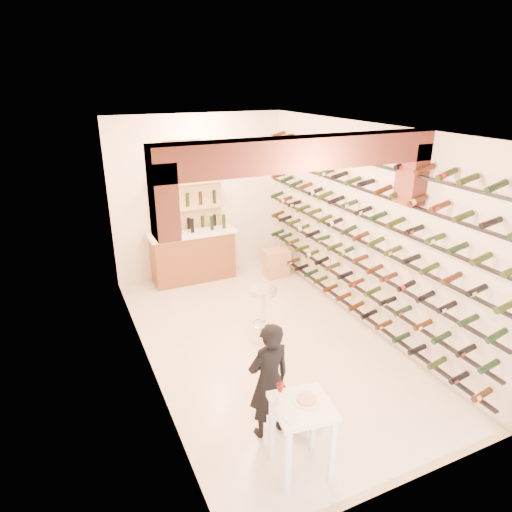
{
  "coord_description": "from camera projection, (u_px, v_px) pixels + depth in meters",
  "views": [
    {
      "loc": [
        -2.62,
        -5.43,
        3.81
      ],
      "look_at": [
        0.0,
        0.3,
        1.3
      ],
      "focal_mm": 31.5,
      "sensor_mm": 36.0,
      "label": 1
    }
  ],
  "objects": [
    {
      "name": "ground",
      "position": [
        264.0,
        340.0,
        7.01
      ],
      "size": [
        6.0,
        6.0,
        0.0
      ],
      "primitive_type": "plane",
      "color": "beige",
      "rests_on": "ground"
    },
    {
      "name": "back_counter",
      "position": [
        193.0,
        254.0,
        8.93
      ],
      "size": [
        1.7,
        0.62,
        1.29
      ],
      "color": "brown",
      "rests_on": "ground"
    },
    {
      "name": "chrome_barstool",
      "position": [
        263.0,
        310.0,
        6.88
      ],
      "size": [
        0.44,
        0.44,
        0.85
      ],
      "rotation": [
        0.0,
        0.0,
        -0.16
      ],
      "color": "silver",
      "rests_on": "ground"
    },
    {
      "name": "back_shelving",
      "position": [
        188.0,
        221.0,
        8.9
      ],
      "size": [
        1.4,
        0.31,
        2.73
      ],
      "color": "tan",
      "rests_on": "ground"
    },
    {
      "name": "crate_upper",
      "position": [
        276.0,
        257.0,
        9.1
      ],
      "size": [
        0.51,
        0.36,
        0.29
      ],
      "primitive_type": "cube",
      "rotation": [
        0.0,
        0.0,
        -0.02
      ],
      "color": "tan",
      "rests_on": "crate_lower"
    },
    {
      "name": "tasting_table",
      "position": [
        302.0,
        416.0,
        4.45
      ],
      "size": [
        0.65,
        0.65,
        1.01
      ],
      "rotation": [
        0.0,
        0.0,
        -0.14
      ],
      "color": "white",
      "rests_on": "ground"
    },
    {
      "name": "room_shell",
      "position": [
        274.0,
        204.0,
        5.95
      ],
      "size": [
        3.52,
        6.02,
        3.21
      ],
      "color": "white",
      "rests_on": "ground"
    },
    {
      "name": "crate_lower",
      "position": [
        276.0,
        270.0,
        9.21
      ],
      "size": [
        0.48,
        0.35,
        0.28
      ],
      "primitive_type": "cube",
      "rotation": [
        0.0,
        0.0,
        0.05
      ],
      "color": "tan",
      "rests_on": "ground"
    },
    {
      "name": "wine_rack",
      "position": [
        353.0,
        233.0,
        7.03
      ],
      "size": [
        0.32,
        5.7,
        2.56
      ],
      "color": "black",
      "rests_on": "ground"
    },
    {
      "name": "white_stool",
      "position": [
        304.0,
        411.0,
        5.21
      ],
      "size": [
        0.44,
        0.44,
        0.42
      ],
      "primitive_type": "cube",
      "rotation": [
        0.0,
        0.0,
        0.4
      ],
      "color": "white",
      "rests_on": "ground"
    },
    {
      "name": "person",
      "position": [
        269.0,
        380.0,
        4.93
      ],
      "size": [
        0.55,
        0.39,
        1.42
      ],
      "primitive_type": "imported",
      "rotation": [
        0.0,
        0.0,
        3.24
      ],
      "color": "black",
      "rests_on": "ground"
    }
  ]
}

